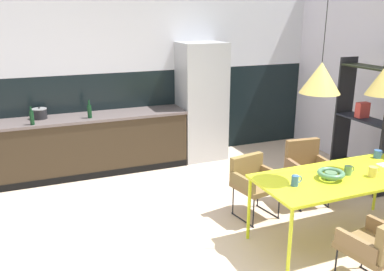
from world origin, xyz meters
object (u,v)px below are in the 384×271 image
armchair_far_side (253,178)px  bottle_wine_green (89,111)px  open_shelf_unit (365,124)px  pendant_lamp_over_table_near (321,78)px  mug_glass_clear (378,154)px  refrigerator_column (202,102)px  fruit_bowl (331,174)px  mug_white_ceramic (348,170)px  mug_tall_blue (295,181)px  dining_table (343,179)px  cooking_pot (40,114)px  bottle_spice_small (32,117)px  armchair_facing_counter (306,164)px  mug_dark_espresso (373,172)px  pendant_lamp_over_table_far (382,82)px  armchair_near_window (380,243)px

armchair_far_side → bottle_wine_green: 2.63m
open_shelf_unit → pendant_lamp_over_table_near: 2.17m
mug_glass_clear → pendant_lamp_over_table_near: pendant_lamp_over_table_near is taller
refrigerator_column → fruit_bowl: bearing=-87.3°
mug_white_ceramic → mug_tall_blue: (-0.69, -0.03, 0.00)m
dining_table → cooking_pot: (-2.87, 3.09, 0.27)m
pendant_lamp_over_table_near → bottle_spice_small: bearing=133.7°
dining_table → pendant_lamp_over_table_near: pendant_lamp_over_table_near is taller
fruit_bowl → mug_glass_clear: 0.99m
armchair_facing_counter → bottle_wine_green: bottle_wine_green is taller
armchair_far_side → mug_dark_espresso: (0.85, -0.98, 0.32)m
mug_glass_clear → bottle_wine_green: size_ratio=0.48×
armchair_far_side → pendant_lamp_over_table_far: 1.77m
fruit_bowl → mug_tall_blue: 0.44m
refrigerator_column → cooking_pot: refrigerator_column is taller
mug_glass_clear → bottle_wine_green: 3.92m
dining_table → pendant_lamp_over_table_far: size_ratio=1.40×
mug_tall_blue → armchair_far_side: bearing=86.9°
cooking_pot → pendant_lamp_over_table_near: (2.49, -3.05, 0.81)m
refrigerator_column → open_shelf_unit: (1.65, -1.93, -0.07)m
pendant_lamp_over_table_far → armchair_far_side: bearing=139.3°
armchair_far_side → bottle_spice_small: size_ratio=2.87×
mug_dark_espresso → mug_tall_blue: (-0.89, 0.11, 0.00)m
mug_tall_blue → pendant_lamp_over_table_far: size_ratio=0.09×
refrigerator_column → mug_tall_blue: bearing=-95.6°
mug_white_ceramic → cooking_pot: size_ratio=0.59×
mug_white_ceramic → armchair_far_side: bearing=127.6°
pendant_lamp_over_table_near → armchair_far_side: bearing=104.4°
open_shelf_unit → pendant_lamp_over_table_far: 1.63m
mug_tall_blue → dining_table: bearing=2.1°
armchair_far_side → armchair_near_window: bearing=89.4°
armchair_near_window → mug_dark_espresso: 0.94m
armchair_facing_counter → armchair_near_window: (-0.54, -1.73, -0.04)m
armchair_facing_counter → armchair_far_side: size_ratio=1.11×
armchair_far_side → pendant_lamp_over_table_far: (0.96, -0.83, 1.23)m
mug_white_ceramic → cooking_pot: cooking_pot is taller
bottle_wine_green → bottle_spice_small: bottle_wine_green is taller
armchair_far_side → mug_tall_blue: 0.93m
armchair_far_side → armchair_facing_counter: bearing=174.6°
refrigerator_column → pendant_lamp_over_table_far: (0.71, -2.98, 0.74)m
armchair_far_side → mug_white_ceramic: (0.65, -0.84, 0.32)m
pendant_lamp_over_table_far → open_shelf_unit: bearing=48.1°
armchair_facing_counter → refrigerator_column: bearing=-68.6°
mug_dark_espresso → armchair_far_side: bearing=130.9°
dining_table → mug_tall_blue: size_ratio=15.75×
bottle_wine_green → pendant_lamp_over_table_far: (2.57, -2.84, 0.70)m
cooking_pot → bottle_spice_small: size_ratio=0.83×
mug_tall_blue → bottle_wine_green: (-1.56, 2.89, 0.21)m
armchair_far_side → open_shelf_unit: bearing=176.4°
refrigerator_column → cooking_pot: (-2.54, 0.09, 0.01)m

